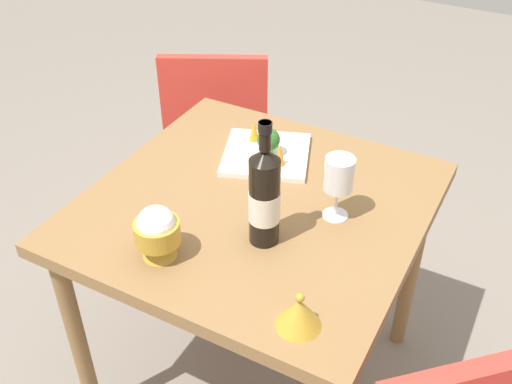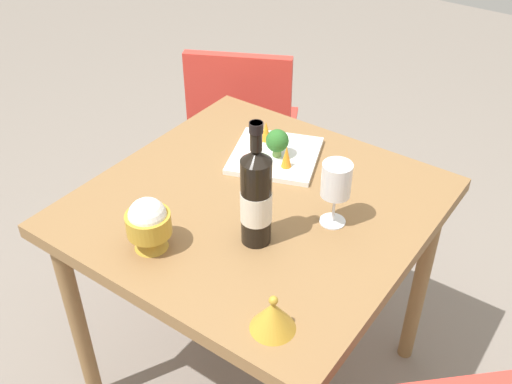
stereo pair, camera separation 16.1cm
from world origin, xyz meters
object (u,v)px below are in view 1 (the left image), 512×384
(carrot_garnish_left, at_px, (280,155))
(carrot_garnish_right, at_px, (254,131))
(wine_glass, at_px, (339,176))
(wine_bottle, at_px, (264,197))
(serving_plate, at_px, (266,154))
(broccoli_floret, at_px, (269,140))
(rice_bowl_lid, at_px, (299,313))
(rice_bowl, at_px, (157,231))
(chair_by_wall, at_px, (217,124))

(carrot_garnish_left, height_order, carrot_garnish_right, carrot_garnish_left)
(wine_glass, bearing_deg, wine_bottle, 54.63)
(carrot_garnish_left, distance_m, carrot_garnish_right, 0.16)
(serving_plate, bearing_deg, broccoli_floret, 144.61)
(wine_bottle, xyz_separation_m, rice_bowl_lid, (-0.19, 0.21, -0.09))
(serving_plate, bearing_deg, wine_bottle, 116.75)
(rice_bowl, bearing_deg, broccoli_floret, -94.25)
(rice_bowl_lid, bearing_deg, broccoli_floret, -56.89)
(rice_bowl, bearing_deg, chair_by_wall, -66.03)
(wine_bottle, height_order, rice_bowl_lid, wine_bottle)
(chair_by_wall, xyz_separation_m, carrot_garnish_right, (-0.37, 0.37, 0.27))
(wine_bottle, height_order, broccoli_floret, wine_bottle)
(serving_plate, height_order, carrot_garnish_right, carrot_garnish_right)
(chair_by_wall, xyz_separation_m, rice_bowl, (-0.41, 0.93, 0.29))
(wine_bottle, distance_m, broccoli_floret, 0.37)
(chair_by_wall, xyz_separation_m, serving_plate, (-0.44, 0.42, 0.23))
(carrot_garnish_left, bearing_deg, broccoli_floret, -30.74)
(carrot_garnish_left, relative_size, carrot_garnish_right, 1.07)
(carrot_garnish_right, bearing_deg, rice_bowl, 94.11)
(broccoli_floret, distance_m, carrot_garnish_right, 0.10)
(wine_glass, distance_m, rice_bowl_lid, 0.40)
(wine_bottle, bearing_deg, chair_by_wall, -51.24)
(chair_by_wall, bearing_deg, broccoli_floret, -70.54)
(broccoli_floret, relative_size, carrot_garnish_left, 1.27)
(serving_plate, bearing_deg, carrot_garnish_left, 148.39)
(wine_glass, height_order, carrot_garnish_left, wine_glass)
(wine_bottle, xyz_separation_m, wine_glass, (-0.12, -0.17, -0.00))
(rice_bowl_lid, xyz_separation_m, carrot_garnish_right, (0.43, -0.59, 0.01))
(wine_glass, xyz_separation_m, serving_plate, (0.29, -0.16, -0.12))
(broccoli_floret, bearing_deg, chair_by_wall, -43.64)
(rice_bowl_lid, xyz_separation_m, serving_plate, (0.36, -0.55, -0.03))
(wine_glass, relative_size, carrot_garnish_left, 2.64)
(serving_plate, bearing_deg, wine_glass, 150.40)
(wine_glass, xyz_separation_m, carrot_garnish_right, (0.36, -0.21, -0.08))
(rice_bowl_lid, distance_m, broccoli_floret, 0.64)
(chair_by_wall, relative_size, rice_bowl, 6.00)
(rice_bowl, relative_size, serving_plate, 0.44)
(chair_by_wall, xyz_separation_m, carrot_garnish_left, (-0.50, 0.46, 0.27))
(rice_bowl, bearing_deg, wine_bottle, -138.69)
(chair_by_wall, bearing_deg, rice_bowl, -92.92)
(rice_bowl_lid, height_order, serving_plate, rice_bowl_lid)
(rice_bowl_lid, bearing_deg, wine_bottle, -47.49)
(wine_bottle, relative_size, rice_bowl_lid, 3.35)
(chair_by_wall, relative_size, wine_bottle, 2.54)
(carrot_garnish_right, bearing_deg, rice_bowl_lid, 125.86)
(rice_bowl, relative_size, broccoli_floret, 1.65)
(chair_by_wall, bearing_deg, wine_glass, -65.68)
(chair_by_wall, height_order, rice_bowl, rice_bowl)
(wine_bottle, height_order, wine_glass, wine_bottle)
(broccoli_floret, bearing_deg, wine_bottle, 115.70)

